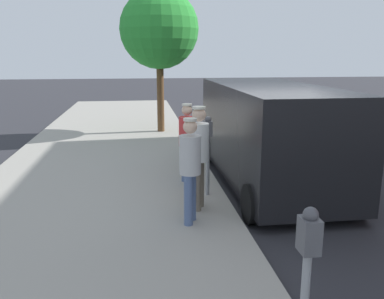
{
  "coord_description": "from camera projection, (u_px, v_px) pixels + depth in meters",
  "views": [
    {
      "loc": [
        2.62,
        7.6,
        2.8
      ],
      "look_at": [
        1.65,
        0.3,
        1.05
      ],
      "focal_mm": 38.01,
      "sensor_mm": 36.0,
      "label": 1
    }
  ],
  "objects": [
    {
      "name": "sidewalk_slab",
      "position": [
        95.0,
        198.0,
        7.85
      ],
      "size": [
        5.0,
        32.0,
        0.15
      ],
      "primitive_type": "cube",
      "color": "#9E998E",
      "rests_on": "ground"
    },
    {
      "name": "pedestrian_in_white",
      "position": [
        199.0,
        151.0,
        6.89
      ],
      "size": [
        0.34,
        0.34,
        1.79
      ],
      "color": "#726656",
      "rests_on": "sidewalk_slab"
    },
    {
      "name": "parking_meter_far",
      "position": [
        307.0,
        266.0,
        3.17
      ],
      "size": [
        0.14,
        0.18,
        1.52
      ],
      "color": "gray",
      "rests_on": "sidewalk_slab"
    },
    {
      "name": "pedestrian_in_gray",
      "position": [
        190.0,
        164.0,
        6.32
      ],
      "size": [
        0.34,
        0.34,
        1.69
      ],
      "color": "#4C608C",
      "rests_on": "sidewalk_slab"
    },
    {
      "name": "street_tree",
      "position": [
        159.0,
        29.0,
        13.42
      ],
      "size": [
        2.62,
        2.62,
        4.75
      ],
      "color": "brown",
      "rests_on": "sidewalk_slab"
    },
    {
      "name": "pedestrian_in_red",
      "position": [
        187.0,
        138.0,
        8.33
      ],
      "size": [
        0.34,
        0.35,
        1.66
      ],
      "color": "#4C608C",
      "rests_on": "sidewalk_slab"
    },
    {
      "name": "parking_meter_near",
      "position": [
        208.0,
        142.0,
        7.58
      ],
      "size": [
        0.14,
        0.18,
        1.52
      ],
      "color": "gray",
      "rests_on": "sidewalk_slab"
    },
    {
      "name": "parked_van",
      "position": [
        269.0,
        132.0,
        8.73
      ],
      "size": [
        2.16,
        5.22,
        2.15
      ],
      "color": "black",
      "rests_on": "ground"
    },
    {
      "name": "ground_plane",
      "position": [
        270.0,
        194.0,
        8.31
      ],
      "size": [
        80.0,
        80.0,
        0.0
      ],
      "primitive_type": "plane",
      "color": "#2D2D33"
    }
  ]
}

